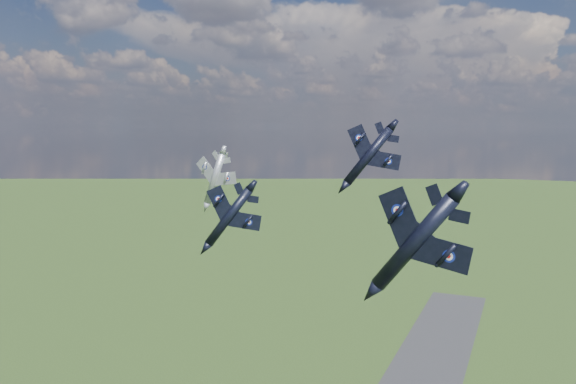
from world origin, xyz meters
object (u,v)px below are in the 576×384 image
at_px(jet_lead_navy, 229,217).
at_px(jet_left_silver, 215,178).
at_px(jet_right_navy, 414,243).
at_px(jet_high_navy, 368,156).

relative_size(jet_lead_navy, jet_left_silver, 1.06).
height_order(jet_lead_navy, jet_left_silver, jet_left_silver).
xyz_separation_m(jet_lead_navy, jet_left_silver, (-12.36, 16.55, 4.09)).
bearing_deg(jet_right_navy, jet_left_silver, 142.88).
distance_m(jet_lead_navy, jet_high_navy, 23.50).
distance_m(jet_right_navy, jet_high_navy, 40.14).
bearing_deg(jet_right_navy, jet_high_navy, 117.88).
bearing_deg(jet_lead_navy, jet_left_silver, 106.24).
xyz_separation_m(jet_right_navy, jet_high_navy, (-14.25, 37.15, 5.29)).
bearing_deg(jet_high_navy, jet_right_navy, -89.65).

